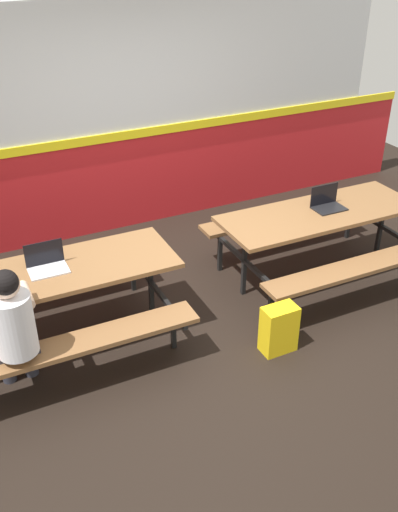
{
  "coord_description": "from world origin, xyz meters",
  "views": [
    {
      "loc": [
        -2.04,
        -3.86,
        3.22
      ],
      "look_at": [
        0.0,
        0.26,
        0.55
      ],
      "focal_mm": 40.12,
      "sensor_mm": 36.0,
      "label": 1
    }
  ],
  "objects_px": {
    "picnic_table_right": "(318,226)",
    "student_nearer": "(13,324)",
    "picnic_table_left": "(56,287)",
    "laptop_silver": "(47,264)",
    "backpack_dark": "(278,329)",
    "laptop_dark": "(327,204)"
  },
  "relations": [
    {
      "from": "student_nearer",
      "to": "picnic_table_right",
      "type": "bearing_deg",
      "value": 8.86
    },
    {
      "from": "picnic_table_left",
      "to": "student_nearer",
      "type": "distance_m",
      "value": 0.72
    },
    {
      "from": "laptop_dark",
      "to": "student_nearer",
      "type": "bearing_deg",
      "value": -170.82
    },
    {
      "from": "picnic_table_right",
      "to": "student_nearer",
      "type": "relative_size",
      "value": 1.72
    },
    {
      "from": "picnic_table_left",
      "to": "backpack_dark",
      "type": "height_order",
      "value": "picnic_table_left"
    },
    {
      "from": "picnic_table_left",
      "to": "picnic_table_right",
      "type": "distance_m",
      "value": 2.67
    },
    {
      "from": "picnic_table_left",
      "to": "laptop_dark",
      "type": "xyz_separation_m",
      "value": [
        2.78,
        -0.03,
        0.21
      ]
    },
    {
      "from": "laptop_silver",
      "to": "picnic_table_right",
      "type": "bearing_deg",
      "value": -2.22
    },
    {
      "from": "picnic_table_left",
      "to": "student_nearer",
      "type": "relative_size",
      "value": 1.72
    },
    {
      "from": "picnic_table_right",
      "to": "student_nearer",
      "type": "bearing_deg",
      "value": -171.14
    },
    {
      "from": "picnic_table_left",
      "to": "student_nearer",
      "type": "bearing_deg",
      "value": -128.49
    },
    {
      "from": "picnic_table_left",
      "to": "picnic_table_right",
      "type": "relative_size",
      "value": 1.0
    },
    {
      "from": "picnic_table_left",
      "to": "backpack_dark",
      "type": "relative_size",
      "value": 4.71
    },
    {
      "from": "laptop_silver",
      "to": "backpack_dark",
      "type": "relative_size",
      "value": 0.73
    },
    {
      "from": "picnic_table_left",
      "to": "laptop_silver",
      "type": "relative_size",
      "value": 6.43
    },
    {
      "from": "picnic_table_right",
      "to": "laptop_silver",
      "type": "relative_size",
      "value": 6.43
    },
    {
      "from": "picnic_table_right",
      "to": "laptop_dark",
      "type": "distance_m",
      "value": 0.24
    },
    {
      "from": "laptop_silver",
      "to": "laptop_dark",
      "type": "xyz_separation_m",
      "value": [
        2.82,
        -0.07,
        0.0
      ]
    },
    {
      "from": "picnic_table_right",
      "to": "backpack_dark",
      "type": "height_order",
      "value": "picnic_table_right"
    },
    {
      "from": "student_nearer",
      "to": "laptop_dark",
      "type": "xyz_separation_m",
      "value": [
        3.22,
        0.52,
        0.08
      ]
    },
    {
      "from": "student_nearer",
      "to": "laptop_dark",
      "type": "distance_m",
      "value": 3.26
    },
    {
      "from": "picnic_table_left",
      "to": "backpack_dark",
      "type": "distance_m",
      "value": 1.93
    }
  ]
}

